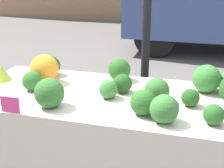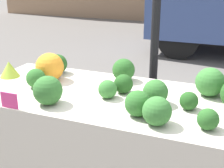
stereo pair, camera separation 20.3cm
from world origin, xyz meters
The scene contains 17 objects.
tent_pole centered at (0.09, 0.73, 1.20)m, with size 0.07×0.07×2.39m.
market_table centered at (0.00, -0.07, 0.75)m, with size 1.96×0.85×0.86m.
orange_cauliflower centered at (-0.54, 0.11, 0.97)m, with size 0.21×0.21×0.21m.
romanesco_head centered at (-0.88, 0.06, 0.92)m, with size 0.15×0.15×0.12m.
broccoli_head_1 centered at (0.25, -0.23, 0.94)m, with size 0.15×0.15×0.15m.
broccoli_head_2 centered at (0.50, -0.04, 0.92)m, with size 0.11×0.11×0.11m.
broccoli_head_3 centered at (-0.01, -0.05, 0.92)m, with size 0.12×0.12×0.12m.
broccoli_head_4 centered at (0.38, -0.30, 0.94)m, with size 0.16×0.16×0.16m.
broccoli_head_5 centered at (0.05, 0.07, 0.93)m, with size 0.13×0.13×0.13m.
broccoli_head_6 centered at (-0.58, 0.28, 0.94)m, with size 0.15×0.15×0.15m.
broccoli_head_7 centered at (0.59, 0.23, 0.96)m, with size 0.19×0.19×0.19m.
broccoli_head_8 centered at (-0.31, -0.28, 0.95)m, with size 0.18×0.18×0.18m.
broccoli_head_9 centered at (-0.03, 0.31, 0.95)m, with size 0.17×0.17×0.17m.
broccoli_head_10 centered at (-0.55, -0.06, 0.93)m, with size 0.14×0.14×0.14m.
broccoli_head_11 centered at (0.63, -0.25, 0.92)m, with size 0.11×0.11×0.11m.
broccoli_head_12 centered at (0.30, -0.03, 0.94)m, with size 0.16×0.16×0.16m.
price_sign centered at (-0.50, -0.41, 0.91)m, with size 0.12×0.01×0.10m.
Camera 2 is at (0.71, -1.77, 1.64)m, focal length 50.00 mm.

